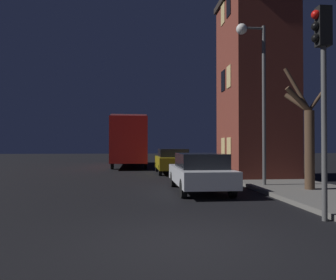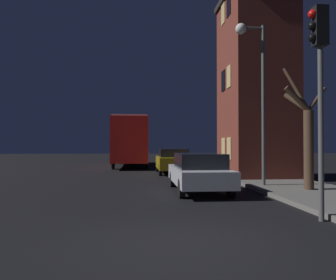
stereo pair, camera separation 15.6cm
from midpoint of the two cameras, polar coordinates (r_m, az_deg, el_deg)
ground_plane at (r=6.00m, az=2.77°, el=-17.45°), size 120.00×120.00×0.00m
brick_building at (r=17.83m, az=14.68°, el=9.45°), size 3.32×4.31×9.48m
streetlamp at (r=13.62m, az=14.62°, el=11.07°), size 1.18×0.43×6.37m
traffic_light at (r=8.32m, az=24.80°, el=11.29°), size 0.43×0.24×4.85m
bare_tree at (r=12.67m, az=22.74°, el=0.77°), size 1.87×0.90×4.39m
bus at (r=26.81m, az=-6.82°, el=0.25°), size 2.54×10.44×3.77m
car_near_lane at (r=12.08m, az=5.19°, el=-5.48°), size 1.80×4.43×1.40m
car_mid_lane at (r=19.72m, az=0.53°, el=-3.59°), size 1.85×4.28×1.48m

